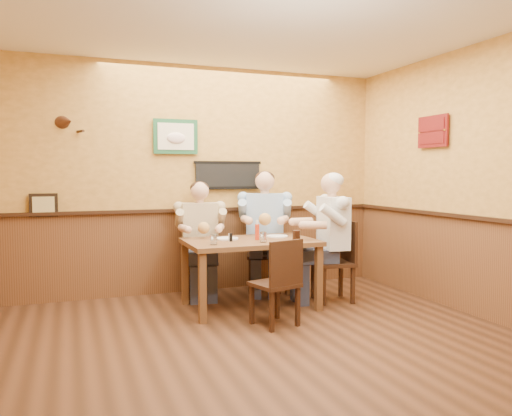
{
  "coord_description": "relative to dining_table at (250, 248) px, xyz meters",
  "views": [
    {
      "loc": [
        -1.43,
        -3.58,
        1.48
      ],
      "look_at": [
        0.46,
        1.45,
        1.1
      ],
      "focal_mm": 35.0,
      "sensor_mm": 36.0,
      "label": 1
    }
  ],
  "objects": [
    {
      "name": "room",
      "position": [
        -0.28,
        -1.33,
        1.03
      ],
      "size": [
        5.02,
        5.03,
        2.81
      ],
      "color": "#361E10",
      "rests_on": "ground"
    },
    {
      "name": "dining_table",
      "position": [
        0.0,
        0.0,
        0.0
      ],
      "size": [
        1.4,
        0.9,
        0.75
      ],
      "color": "brown",
      "rests_on": "ground"
    },
    {
      "name": "chair_back_left",
      "position": [
        -0.38,
        0.71,
        -0.22
      ],
      "size": [
        0.45,
        0.45,
        0.87
      ],
      "primitive_type": null,
      "rotation": [
        0.0,
        0.0,
        -0.15
      ],
      "color": "#321C0F",
      "rests_on": "ground"
    },
    {
      "name": "chair_back_right",
      "position": [
        0.44,
        0.68,
        -0.19
      ],
      "size": [
        0.56,
        0.56,
        0.94
      ],
      "primitive_type": null,
      "rotation": [
        0.0,
        0.0,
        -0.37
      ],
      "color": "#321C0F",
      "rests_on": "ground"
    },
    {
      "name": "chair_right_end",
      "position": [
        0.99,
        -0.07,
        -0.19
      ],
      "size": [
        0.48,
        0.48,
        0.93
      ],
      "primitive_type": null,
      "rotation": [
        0.0,
        0.0,
        -1.7
      ],
      "color": "#321C0F",
      "rests_on": "ground"
    },
    {
      "name": "chair_near_side",
      "position": [
        0.0,
        -0.69,
        -0.23
      ],
      "size": [
        0.48,
        0.48,
        0.85
      ],
      "primitive_type": null,
      "rotation": [
        0.0,
        0.0,
        3.41
      ],
      "color": "#321C0F",
      "rests_on": "ground"
    },
    {
      "name": "diner_tan_shirt",
      "position": [
        -0.38,
        0.71,
        -0.04
      ],
      "size": [
        0.65,
        0.65,
        1.24
      ],
      "primitive_type": null,
      "rotation": [
        0.0,
        0.0,
        -0.15
      ],
      "color": "#CCB78C",
      "rests_on": "ground"
    },
    {
      "name": "diner_blue_polo",
      "position": [
        0.44,
        0.68,
        0.02
      ],
      "size": [
        0.81,
        0.81,
        1.35
      ],
      "primitive_type": null,
      "rotation": [
        0.0,
        0.0,
        -0.37
      ],
      "color": "#8DADD3",
      "rests_on": "ground"
    },
    {
      "name": "diner_white_elder",
      "position": [
        0.99,
        -0.07,
        0.01
      ],
      "size": [
        0.69,
        0.69,
        1.33
      ],
      "primitive_type": null,
      "rotation": [
        0.0,
        0.0,
        -1.7
      ],
      "color": "silver",
      "rests_on": "ground"
    },
    {
      "name": "water_glass_left",
      "position": [
        -0.47,
        -0.22,
        0.14
      ],
      "size": [
        0.07,
        0.07,
        0.1
      ],
      "primitive_type": "cylinder",
      "rotation": [
        0.0,
        0.0,
        0.0
      ],
      "color": "silver",
      "rests_on": "dining_table"
    },
    {
      "name": "water_glass_mid",
      "position": [
        0.06,
        -0.24,
        0.15
      ],
      "size": [
        0.1,
        0.1,
        0.11
      ],
      "primitive_type": "cylinder",
      "rotation": [
        0.0,
        0.0,
        0.42
      ],
      "color": "silver",
      "rests_on": "dining_table"
    },
    {
      "name": "cola_tumbler",
      "position": [
        0.44,
        -0.24,
        0.15
      ],
      "size": [
        0.1,
        0.1,
        0.11
      ],
      "primitive_type": "cylinder",
      "rotation": [
        0.0,
        0.0,
        -0.24
      ],
      "color": "black",
      "rests_on": "dining_table"
    },
    {
      "name": "hot_sauce_bottle",
      "position": [
        0.07,
        -0.03,
        0.19
      ],
      "size": [
        0.06,
        0.06,
        0.19
      ],
      "primitive_type": "cylinder",
      "rotation": [
        0.0,
        0.0,
        0.21
      ],
      "color": "red",
      "rests_on": "dining_table"
    },
    {
      "name": "salt_shaker",
      "position": [
        -0.24,
        -0.04,
        0.13
      ],
      "size": [
        0.04,
        0.04,
        0.08
      ],
      "primitive_type": "cylinder",
      "rotation": [
        0.0,
        0.0,
        0.2
      ],
      "color": "silver",
      "rests_on": "dining_table"
    },
    {
      "name": "pepper_shaker",
      "position": [
        -0.24,
        -0.05,
        0.14
      ],
      "size": [
        0.04,
        0.04,
        0.09
      ],
      "primitive_type": "cylinder",
      "rotation": [
        0.0,
        0.0,
        0.2
      ],
      "color": "black",
      "rests_on": "dining_table"
    },
    {
      "name": "plate_far_left",
      "position": [
        -0.23,
        0.13,
        0.1
      ],
      "size": [
        0.28,
        0.28,
        0.02
      ],
      "primitive_type": "cylinder",
      "rotation": [
        0.0,
        0.0,
        0.09
      ],
      "color": "silver",
      "rests_on": "dining_table"
    },
    {
      "name": "plate_far_right",
      "position": [
        0.37,
        0.13,
        0.1
      ],
      "size": [
        0.31,
        0.31,
        0.02
      ],
      "primitive_type": "cylinder",
      "rotation": [
        0.0,
        0.0,
        0.32
      ],
      "color": "white",
      "rests_on": "dining_table"
    }
  ]
}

